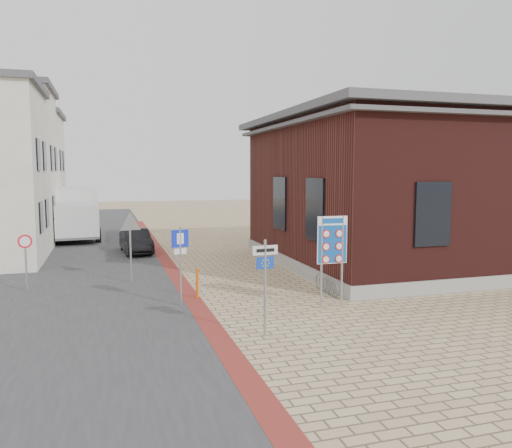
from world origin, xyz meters
TOP-DOWN VIEW (x-y plane):
  - ground at (0.00, 0.00)m, footprint 120.00×120.00m
  - road_strip at (-5.50, 15.00)m, footprint 7.00×60.00m
  - curb_strip at (-2.00, 10.00)m, footprint 0.60×40.00m
  - brick_building at (8.99, 7.00)m, footprint 13.00×13.00m
  - townhouse_far at (-10.99, 24.00)m, footprint 7.40×6.40m
  - bike_rack at (2.65, 2.20)m, footprint 0.08×1.80m
  - sedan at (-3.20, 13.16)m, footprint 1.64×3.87m
  - box_truck at (-6.52, 19.55)m, footprint 3.06×6.41m
  - border_sign at (2.03, 0.50)m, footprint 0.99×0.08m
  - essen_sign at (-0.80, -1.50)m, footprint 0.68×0.09m
  - parking_sign at (-2.47, 2.00)m, footprint 0.55×0.16m
  - yield_sign at (-3.80, 6.00)m, footprint 0.94×0.25m
  - speed_sign at (-7.42, 5.47)m, footprint 0.48×0.12m
  - bollard at (-1.80, 2.80)m, footprint 0.12×0.12m

SIDE VIEW (x-z plane):
  - ground at x=0.00m, z-range 0.00..0.00m
  - road_strip at x=-5.50m, z-range 0.00..0.02m
  - curb_strip at x=-2.00m, z-range 0.00..0.03m
  - bike_rack at x=2.65m, z-range -0.04..0.56m
  - bollard at x=-1.80m, z-range 0.00..1.03m
  - sedan at x=-3.20m, z-range 0.00..1.24m
  - speed_sign at x=-7.42m, z-range 0.32..2.37m
  - essen_sign at x=-0.80m, z-range 0.41..2.94m
  - box_truck at x=-6.52m, z-range 0.05..3.31m
  - parking_sign at x=-2.47m, z-range 0.46..2.97m
  - yield_sign at x=-3.80m, z-range 0.72..3.39m
  - border_sign at x=2.03m, z-range 0.63..3.52m
  - brick_building at x=8.99m, z-range 0.09..6.89m
  - townhouse_far at x=-10.99m, z-range 0.02..8.32m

